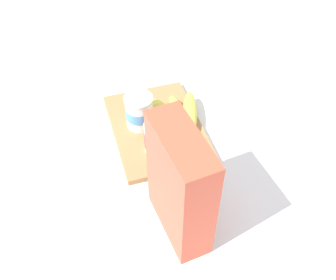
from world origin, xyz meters
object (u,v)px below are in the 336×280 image
object	(u,v)px
yogurt_cup_front	(159,138)
yogurt_cup_back	(139,111)
cutting_board	(157,128)
cereal_box	(180,186)
banana_bunch	(180,115)

from	to	relation	value
yogurt_cup_front	yogurt_cup_back	world-z (taller)	yogurt_cup_back
yogurt_cup_front	yogurt_cup_back	size ratio (longest dim) A/B	0.97
cutting_board	cereal_box	distance (m)	0.32
yogurt_cup_back	cutting_board	bearing A→B (deg)	-116.09
cereal_box	cutting_board	bearing A→B (deg)	167.03
banana_bunch	yogurt_cup_front	bearing A→B (deg)	136.40
cereal_box	yogurt_cup_back	xyz separation A→B (m)	(0.31, 0.01, -0.08)
cutting_board	banana_bunch	bearing A→B (deg)	-87.41
yogurt_cup_front	banana_bunch	distance (m)	0.12
cutting_board	cereal_box	size ratio (longest dim) A/B	1.14
cereal_box	yogurt_cup_front	world-z (taller)	cereal_box
cutting_board	yogurt_cup_front	size ratio (longest dim) A/B	3.51
yogurt_cup_front	banana_bunch	size ratio (longest dim) A/B	0.50
cutting_board	cereal_box	xyz separation A→B (m)	(-0.29, 0.03, 0.13)
yogurt_cup_back	banana_bunch	distance (m)	0.11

